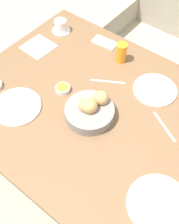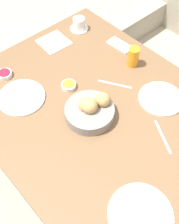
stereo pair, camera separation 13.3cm
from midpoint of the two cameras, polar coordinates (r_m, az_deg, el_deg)
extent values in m
plane|color=#A89E89|center=(2.02, 4.93, -14.19)|extent=(10.00, 10.00, 0.00)
cube|color=brown|center=(1.36, 7.09, -2.02)|extent=(1.54, 1.05, 0.03)
cube|color=brown|center=(2.21, 1.02, 10.57)|extent=(0.06, 0.06, 0.73)
cube|color=#9E937F|center=(2.49, 11.90, 13.82)|extent=(0.14, 0.70, 0.64)
cylinder|color=gray|center=(1.33, 2.85, -0.26)|extent=(0.24, 0.24, 0.05)
sphere|color=tan|center=(1.29, 2.97, 1.07)|extent=(0.08, 0.08, 0.08)
sphere|color=tan|center=(1.30, 2.18, 1.33)|extent=(0.07, 0.07, 0.07)
sphere|color=tan|center=(1.32, 5.60, 2.34)|extent=(0.07, 0.07, 0.07)
cylinder|color=white|center=(1.44, -11.13, 2.77)|extent=(0.24, 0.24, 0.01)
cylinder|color=white|center=(1.17, 13.76, -19.87)|extent=(0.25, 0.25, 0.01)
cylinder|color=white|center=(1.47, 16.84, 2.49)|extent=(0.22, 0.22, 0.01)
cylinder|color=orange|center=(1.58, 11.29, 10.81)|extent=(0.06, 0.06, 0.11)
cylinder|color=white|center=(1.83, 0.04, 16.51)|extent=(0.11, 0.11, 0.01)
cylinder|color=white|center=(1.80, 0.04, 17.47)|extent=(0.07, 0.07, 0.07)
cylinder|color=white|center=(1.56, -14.54, 7.28)|extent=(0.08, 0.08, 0.02)
cylinder|color=#A3192D|center=(1.55, -14.64, 7.62)|extent=(0.06, 0.06, 0.00)
cylinder|color=white|center=(1.46, -1.65, 5.22)|extent=(0.08, 0.08, 0.02)
cylinder|color=#C67F28|center=(1.45, -1.66, 5.57)|extent=(0.06, 0.06, 0.00)
cube|color=#B7B7BC|center=(1.34, 17.44, -5.02)|extent=(0.17, 0.10, 0.00)
cube|color=#B7B7BC|center=(1.49, 7.74, 5.46)|extent=(0.16, 0.10, 0.00)
cube|color=white|center=(1.73, -5.04, 13.87)|extent=(0.17, 0.17, 0.00)
cube|color=silver|center=(1.72, 8.43, 13.20)|extent=(0.15, 0.08, 0.01)
camera|label=1|loc=(0.07, -87.13, 3.83)|focal=45.00mm
camera|label=2|loc=(0.07, 92.87, -3.83)|focal=45.00mm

